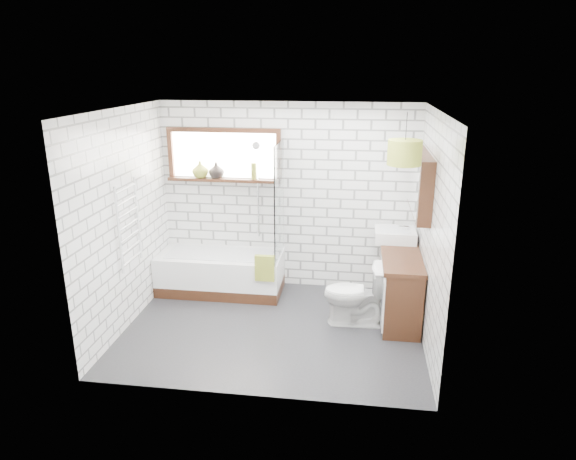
# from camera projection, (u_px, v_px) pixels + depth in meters

# --- Properties ---
(floor) EXTENTS (3.40, 2.60, 0.01)m
(floor) POSITION_uv_depth(u_px,v_px,m) (273.00, 328.00, 6.01)
(floor) COLOR #232326
(floor) RESTS_ON ground
(ceiling) EXTENTS (3.40, 2.60, 0.01)m
(ceiling) POSITION_uv_depth(u_px,v_px,m) (271.00, 109.00, 5.24)
(ceiling) COLOR white
(ceiling) RESTS_ON ground
(wall_back) EXTENTS (3.40, 0.01, 2.50)m
(wall_back) POSITION_uv_depth(u_px,v_px,m) (288.00, 197.00, 6.85)
(wall_back) COLOR white
(wall_back) RESTS_ON ground
(wall_front) EXTENTS (3.40, 0.01, 2.50)m
(wall_front) POSITION_uv_depth(u_px,v_px,m) (247.00, 272.00, 4.39)
(wall_front) COLOR white
(wall_front) RESTS_ON ground
(wall_left) EXTENTS (0.01, 2.60, 2.50)m
(wall_left) POSITION_uv_depth(u_px,v_px,m) (125.00, 220.00, 5.85)
(wall_left) COLOR white
(wall_left) RESTS_ON ground
(wall_right) EXTENTS (0.01, 2.60, 2.50)m
(wall_right) POSITION_uv_depth(u_px,v_px,m) (431.00, 233.00, 5.40)
(wall_right) COLOR white
(wall_right) RESTS_ON ground
(window) EXTENTS (1.52, 0.16, 0.68)m
(window) POSITION_uv_depth(u_px,v_px,m) (224.00, 155.00, 6.75)
(window) COLOR black
(window) RESTS_ON wall_back
(towel_radiator) EXTENTS (0.06, 0.52, 1.00)m
(towel_radiator) POSITION_uv_depth(u_px,v_px,m) (129.00, 224.00, 5.86)
(towel_radiator) COLOR white
(towel_radiator) RESTS_ON wall_left
(mirror_cabinet) EXTENTS (0.16, 1.20, 0.70)m
(mirror_cabinet) POSITION_uv_depth(u_px,v_px,m) (420.00, 183.00, 5.86)
(mirror_cabinet) COLOR black
(mirror_cabinet) RESTS_ON wall_right
(shower_riser) EXTENTS (0.02, 0.02, 1.30)m
(shower_riser) POSITION_uv_depth(u_px,v_px,m) (258.00, 190.00, 6.83)
(shower_riser) COLOR silver
(shower_riser) RESTS_ON wall_back
(bathtub) EXTENTS (1.65, 0.73, 0.53)m
(bathtub) POSITION_uv_depth(u_px,v_px,m) (221.00, 272.00, 6.92)
(bathtub) COLOR white
(bathtub) RESTS_ON floor
(shower_screen) EXTENTS (0.02, 0.72, 1.50)m
(shower_screen) POSITION_uv_depth(u_px,v_px,m) (279.00, 202.00, 6.51)
(shower_screen) COLOR white
(shower_screen) RESTS_ON bathtub
(towel_green) EXTENTS (0.25, 0.07, 0.34)m
(towel_green) POSITION_uv_depth(u_px,v_px,m) (265.00, 268.00, 6.42)
(towel_green) COLOR olive
(towel_green) RESTS_ON bathtub
(towel_beige) EXTENTS (0.20, 0.05, 0.26)m
(towel_beige) POSITION_uv_depth(u_px,v_px,m) (265.00, 268.00, 6.42)
(towel_beige) COLOR tan
(towel_beige) RESTS_ON bathtub
(vanity) EXTENTS (0.46, 1.41, 0.81)m
(vanity) POSITION_uv_depth(u_px,v_px,m) (400.00, 283.00, 6.24)
(vanity) COLOR black
(vanity) RESTS_ON floor
(basin) EXTENTS (0.51, 0.44, 0.15)m
(basin) POSITION_uv_depth(u_px,v_px,m) (395.00, 235.00, 6.50)
(basin) COLOR white
(basin) RESTS_ON vanity
(tap) EXTENTS (0.03, 0.03, 0.14)m
(tap) POSITION_uv_depth(u_px,v_px,m) (408.00, 232.00, 6.46)
(tap) COLOR silver
(tap) RESTS_ON vanity
(toilet) EXTENTS (0.44, 0.75, 0.75)m
(toilet) POSITION_uv_depth(u_px,v_px,m) (356.00, 294.00, 6.01)
(toilet) COLOR white
(toilet) RESTS_ON floor
(vase_olive) EXTENTS (0.28, 0.28, 0.22)m
(vase_olive) POSITION_uv_depth(u_px,v_px,m) (200.00, 171.00, 6.83)
(vase_olive) COLOR olive
(vase_olive) RESTS_ON window
(vase_dark) EXTENTS (0.25, 0.25, 0.21)m
(vase_dark) POSITION_uv_depth(u_px,v_px,m) (216.00, 172.00, 6.80)
(vase_dark) COLOR black
(vase_dark) RESTS_ON window
(bottle) EXTENTS (0.08, 0.08, 0.21)m
(bottle) POSITION_uv_depth(u_px,v_px,m) (254.00, 173.00, 6.74)
(bottle) COLOR olive
(bottle) RESTS_ON window
(pendant) EXTENTS (0.34, 0.34, 0.25)m
(pendant) POSITION_uv_depth(u_px,v_px,m) (405.00, 153.00, 5.14)
(pendant) COLOR olive
(pendant) RESTS_ON ceiling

